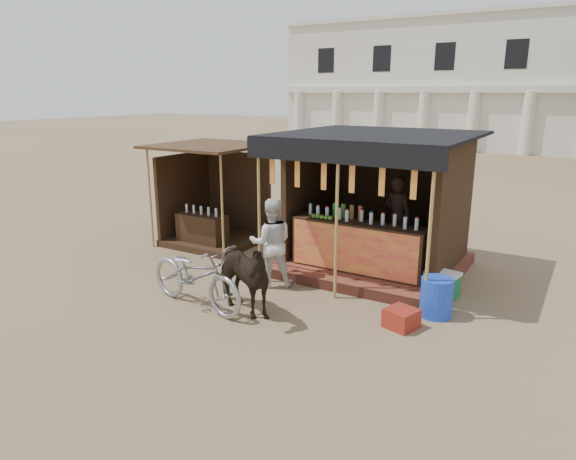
# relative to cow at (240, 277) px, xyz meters

# --- Properties ---
(ground) EXTENTS (120.00, 120.00, 0.00)m
(ground) POSITION_rel_cow_xyz_m (0.05, -0.17, -0.63)
(ground) COLOR #846B4C
(ground) RESTS_ON ground
(main_stall) EXTENTS (3.60, 3.61, 2.78)m
(main_stall) POSITION_rel_cow_xyz_m (1.07, 3.19, 0.40)
(main_stall) COLOR brown
(main_stall) RESTS_ON ground
(secondary_stall) EXTENTS (2.40, 2.40, 2.38)m
(secondary_stall) POSITION_rel_cow_xyz_m (-3.12, 3.06, 0.22)
(secondary_stall) COLOR #331F12
(secondary_stall) RESTS_ON ground
(cow) EXTENTS (1.62, 1.10, 1.26)m
(cow) POSITION_rel_cow_xyz_m (0.00, 0.00, 0.00)
(cow) COLOR black
(cow) RESTS_ON ground
(motorbike) EXTENTS (2.23, 1.06, 1.13)m
(motorbike) POSITION_rel_cow_xyz_m (-0.79, -0.18, -0.07)
(motorbike) COLOR #95969E
(motorbike) RESTS_ON ground
(bystander) EXTENTS (1.03, 0.98, 1.67)m
(bystander) POSITION_rel_cow_xyz_m (-0.25, 1.32, 0.21)
(bystander) COLOR silver
(bystander) RESTS_ON ground
(blue_barrel) EXTENTS (0.66, 0.66, 0.65)m
(blue_barrel) POSITION_rel_cow_xyz_m (2.79, 1.55, -0.31)
(blue_barrel) COLOR blue
(blue_barrel) RESTS_ON ground
(red_crate) EXTENTS (0.55, 0.55, 0.30)m
(red_crate) POSITION_rel_cow_xyz_m (2.46, 0.84, -0.48)
(red_crate) COLOR maroon
(red_crate) RESTS_ON ground
(cooler) EXTENTS (0.71, 0.55, 0.46)m
(cooler) POSITION_rel_cow_xyz_m (2.61, 2.43, -0.40)
(cooler) COLOR #19713C
(cooler) RESTS_ON ground
(background_building) EXTENTS (26.00, 7.45, 8.18)m
(background_building) POSITION_rel_cow_xyz_m (-1.95, 29.77, 3.35)
(background_building) COLOR silver
(background_building) RESTS_ON ground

